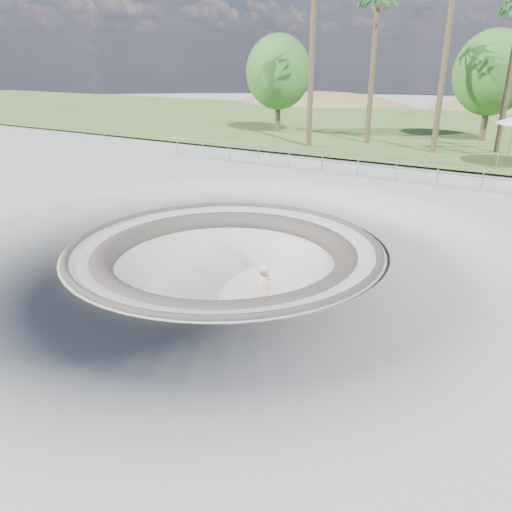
% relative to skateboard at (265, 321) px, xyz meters
% --- Properties ---
extents(ground, '(180.00, 180.00, 0.00)m').
position_rel_skateboard_xyz_m(ground, '(-2.03, 0.84, 1.82)').
color(ground, '#A4A49E').
rests_on(ground, ground).
extents(skate_bowl, '(14.00, 14.00, 4.10)m').
position_rel_skateboard_xyz_m(skate_bowl, '(-2.03, 0.84, -0.00)').
color(skate_bowl, '#A4A49E').
rests_on(skate_bowl, ground).
extents(grass_strip, '(180.00, 36.00, 0.12)m').
position_rel_skateboard_xyz_m(grass_strip, '(-2.03, 34.84, 2.04)').
color(grass_strip, '#3D6327').
rests_on(grass_strip, ground).
extents(distant_hills, '(103.20, 45.00, 28.60)m').
position_rel_skateboard_xyz_m(distant_hills, '(1.75, 58.01, -5.19)').
color(distant_hills, olive).
rests_on(distant_hills, ground).
extents(safety_railing, '(25.00, 0.06, 1.03)m').
position_rel_skateboard_xyz_m(safety_railing, '(-2.03, 12.84, 2.52)').
color(safety_railing, gray).
rests_on(safety_railing, ground).
extents(skateboard, '(0.94, 0.60, 0.09)m').
position_rel_skateboard_xyz_m(skateboard, '(0.00, 0.00, 0.00)').
color(skateboard, olive).
rests_on(skateboard, ground).
extents(skater, '(0.51, 0.72, 1.86)m').
position_rel_skateboard_xyz_m(skater, '(0.00, 0.00, 0.95)').
color(skater, '#DABB8D').
rests_on(skater, skateboard).
extents(palm_b, '(2.60, 2.60, 10.53)m').
position_rel_skateboard_xyz_m(palm_b, '(-5.12, 22.83, 11.13)').
color(palm_b, brown).
rests_on(palm_b, ground).
extents(bushy_tree_left, '(5.25, 4.77, 7.57)m').
position_rel_skateboard_xyz_m(bushy_tree_left, '(-13.58, 25.01, 6.69)').
color(bushy_tree_left, brown).
rests_on(bushy_tree_left, ground).
extents(bushy_tree_mid, '(5.30, 4.82, 7.64)m').
position_rel_skateboard_xyz_m(bushy_tree_mid, '(1.61, 28.33, 6.73)').
color(bushy_tree_mid, brown).
rests_on(bushy_tree_mid, ground).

